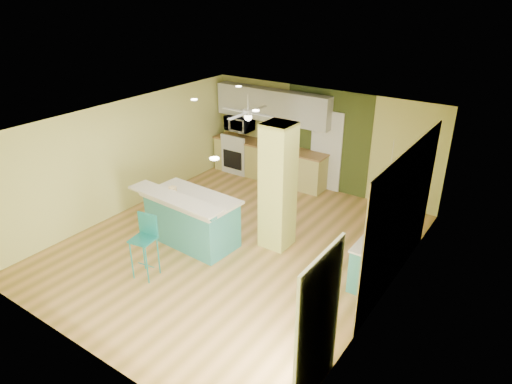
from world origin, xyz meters
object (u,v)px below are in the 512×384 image
side_counter (376,259)px  canister (173,191)px  peninsula (191,218)px  bar_stool (145,236)px  fruit_bowl (272,144)px

side_counter → canister: bearing=-166.0°
peninsula → bar_stool: bearing=-82.5°
peninsula → canister: canister is taller
fruit_bowl → peninsula: bearing=-83.4°
peninsula → fruit_bowl: peninsula is taller
fruit_bowl → canister: size_ratio=1.64×
side_counter → peninsula: bearing=-166.2°
fruit_bowl → canister: 3.68m
peninsula → canister: size_ratio=13.06×
peninsula → fruit_bowl: 3.63m
bar_stool → side_counter: (3.39, 2.13, -0.37)m
peninsula → bar_stool: bar_stool is taller
peninsula → bar_stool: 1.30m
bar_stool → side_counter: 4.02m
fruit_bowl → canister: (0.06, -3.67, 0.10)m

